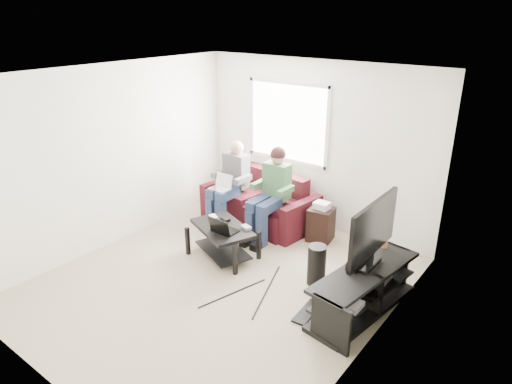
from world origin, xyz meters
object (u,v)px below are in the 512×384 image
end_table (321,223)px  tv (373,230)px  coffee_table (223,234)px  sofa (261,205)px  tv_stand (363,292)px  subwoofer (317,265)px

end_table → tv: bearing=-41.5°
coffee_table → sofa: bearing=101.6°
coffee_table → tv_stand: tv_stand is taller
subwoofer → end_table: end_table is taller
tv_stand → tv: 0.76m
tv_stand → sofa: bearing=153.5°
tv_stand → subwoofer: 0.73m
tv → coffee_table: bearing=-175.7°
tv_stand → end_table: (-1.27, 1.22, 0.04)m
tv_stand → subwoofer: (-0.71, 0.16, 0.03)m
tv_stand → coffee_table: bearing=-178.5°
sofa → subwoofer: (1.64, -1.02, -0.04)m
end_table → tv_stand: bearing=-43.9°
subwoofer → end_table: size_ratio=0.86×
end_table → coffee_table: bearing=-123.2°
sofa → tv: 2.67m
coffee_table → tv_stand: size_ratio=0.65×
subwoofer → end_table: bearing=117.5°
coffee_table → subwoofer: subwoofer is taller
sofa → end_table: bearing=2.2°
coffee_table → subwoofer: bearing=8.7°
tv → end_table: bearing=138.5°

